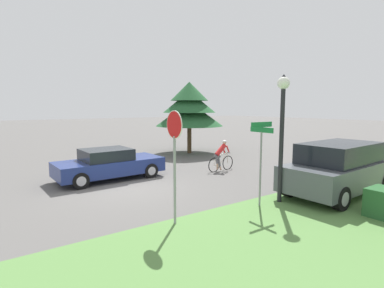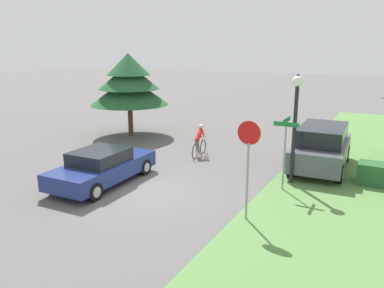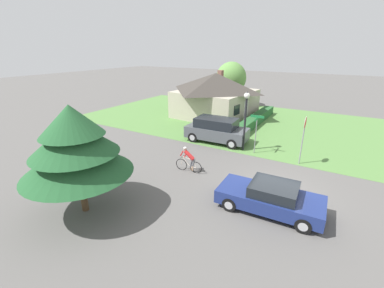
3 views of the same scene
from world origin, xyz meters
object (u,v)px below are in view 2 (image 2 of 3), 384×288
Objects in this scene: street_name_sign at (285,140)px; sedan_left_lane at (102,167)px; cyclist at (199,141)px; stop_sign at (248,150)px; parked_suv_right at (321,147)px; conifer_tall_near at (129,83)px; street_lamp at (296,109)px.

sedan_left_lane is at bearing -156.76° from street_name_sign.
stop_sign reaches higher than cyclist.
parked_suv_right is (6.89, 5.88, 0.29)m from sedan_left_lane.
stop_sign reaches higher than parked_suv_right.
conifer_tall_near is at bearing -36.58° from stop_sign.
street_lamp is (4.79, -1.57, 2.13)m from cyclist.
street_lamp is (6.27, 3.49, 2.19)m from sedan_left_lane.
parked_suv_right is at bearing -99.51° from stop_sign.
sedan_left_lane is 1.71× the size of street_name_sign.
parked_suv_right is 11.29m from conifer_tall_near.
cyclist is 5.47m from street_lamp.
cyclist is 0.63× the size of street_name_sign.
cyclist reaches higher than sedan_left_lane.
cyclist is (1.48, 5.06, 0.07)m from sedan_left_lane.
stop_sign is 1.14× the size of street_name_sign.
sedan_left_lane is 1.50× the size of stop_sign.
sedan_left_lane is 1.10× the size of street_lamp.
street_name_sign is (-0.10, -0.84, -1.00)m from street_lamp.
sedan_left_lane is 5.27m from cyclist.
stop_sign is 3.88m from street_lamp.
street_name_sign is at bearing -121.77° from cyclist.
stop_sign is 12.46m from conifer_tall_near.
street_name_sign is at bearing 164.83° from parked_suv_right.
sedan_left_lane is at bearing 159.14° from cyclist.
sedan_left_lane is 6.82m from street_name_sign.
stop_sign is at bearing -145.22° from cyclist.
street_lamp reaches higher than parked_suv_right.
sedan_left_lane is at bearing 127.90° from parked_suv_right.
conifer_tall_near reaches higher than street_name_sign.
parked_suv_right is at bearing -85.99° from cyclist.
street_name_sign is (4.70, -2.41, 1.12)m from cyclist.
street_name_sign reaches higher than sedan_left_lane.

